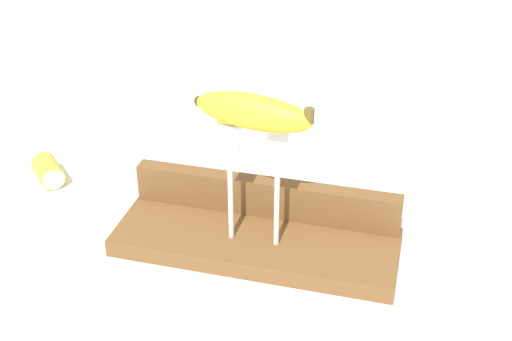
{
  "coord_description": "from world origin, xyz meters",
  "views": [
    {
      "loc": [
        0.19,
        -0.72,
        0.57
      ],
      "look_at": [
        0.0,
        0.0,
        0.12
      ],
      "focal_mm": 48.25,
      "sensor_mm": 36.0,
      "label": 1
    }
  ],
  "objects": [
    {
      "name": "ground_plane",
      "position": [
        0.0,
        0.0,
        0.0
      ],
      "size": [
        3.0,
        3.0,
        0.0
      ],
      "primitive_type": "plane",
      "color": "silver"
    },
    {
      "name": "banana_raised_center",
      "position": [
        -0.0,
        -0.01,
        0.21
      ],
      "size": [
        0.16,
        0.06,
        0.04
      ],
      "color": "yellow",
      "rests_on": "fork_stand_center"
    },
    {
      "name": "fork_stand_center",
      "position": [
        -0.0,
        -0.01,
        0.12
      ],
      "size": [
        0.09,
        0.01,
        0.17
      ],
      "color": "silver",
      "rests_on": "wooden_board"
    },
    {
      "name": "banana_chunk_near",
      "position": [
        -0.36,
        0.09,
        0.02
      ],
      "size": [
        0.07,
        0.07,
        0.04
      ],
      "color": "#B2C138",
      "rests_on": "ground"
    },
    {
      "name": "banana_chunk_far",
      "position": [
        -0.14,
        0.34,
        0.02
      ],
      "size": [
        0.05,
        0.05,
        0.04
      ],
      "color": "gold",
      "rests_on": "ground"
    },
    {
      "name": "fork_fallen_near",
      "position": [
        -0.28,
        0.25,
        0.0
      ],
      "size": [
        0.15,
        0.14,
        0.01
      ],
      "color": "silver",
      "rests_on": "ground"
    },
    {
      "name": "wooden_board",
      "position": [
        0.0,
        0.0,
        0.01
      ],
      "size": [
        0.38,
        0.13,
        0.02
      ],
      "primitive_type": "cube",
      "color": "brown",
      "rests_on": "ground"
    },
    {
      "name": "board_backstop",
      "position": [
        0.0,
        0.05,
        0.05
      ],
      "size": [
        0.37,
        0.02,
        0.05
      ],
      "primitive_type": "cube",
      "color": "brown",
      "rests_on": "wooden_board"
    }
  ]
}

